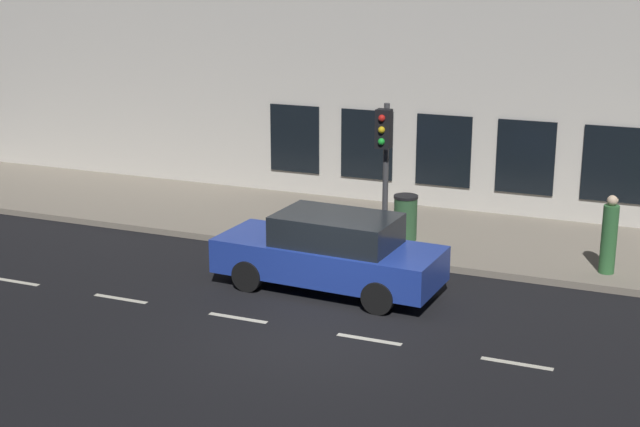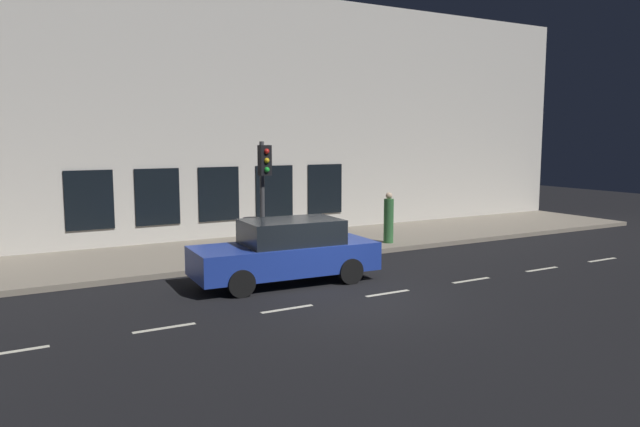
{
  "view_description": "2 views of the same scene",
  "coord_description": "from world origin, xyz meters",
  "views": [
    {
      "loc": [
        -14.16,
        -5.93,
        6.54
      ],
      "look_at": [
        2.17,
        0.84,
        1.55
      ],
      "focal_mm": 51.55,
      "sensor_mm": 36.0,
      "label": 1
    },
    {
      "loc": [
        -11.02,
        7.04,
        3.59
      ],
      "look_at": [
        2.8,
        -0.78,
        1.58
      ],
      "focal_mm": 33.6,
      "sensor_mm": 36.0,
      "label": 2
    }
  ],
  "objects": [
    {
      "name": "pedestrian_0",
      "position": [
        4.83,
        -4.52,
        0.93
      ],
      "size": [
        0.45,
        0.45,
        1.67
      ],
      "rotation": [
        0.0,
        0.0,
        3.82
      ],
      "color": "#336B38",
      "rests_on": "sidewalk"
    },
    {
      "name": "traffic_light",
      "position": [
        4.25,
        0.2,
        2.51
      ],
      "size": [
        0.47,
        0.32,
        3.34
      ],
      "color": "#424244",
      "rests_on": "sidewalk"
    },
    {
      "name": "parked_car_0",
      "position": [
        2.09,
        0.58,
        0.79
      ],
      "size": [
        2.0,
        4.65,
        1.58
      ],
      "rotation": [
        0.0,
        0.0,
        -0.05
      ],
      "color": "#1E389E",
      "rests_on": "ground"
    },
    {
      "name": "ground_plane",
      "position": [
        0.0,
        0.0,
        0.0
      ],
      "size": [
        60.0,
        60.0,
        0.0
      ],
      "primitive_type": "plane",
      "color": "black"
    },
    {
      "name": "trash_bin",
      "position": [
        5.46,
        0.06,
        0.68
      ],
      "size": [
        0.57,
        0.57,
        1.06
      ],
      "color": "#2D5633",
      "rests_on": "sidewalk"
    },
    {
      "name": "building_facade",
      "position": [
        8.8,
        -0.0,
        4.31
      ],
      "size": [
        0.65,
        32.0,
        8.63
      ],
      "color": "beige",
      "rests_on": "ground"
    },
    {
      "name": "sidewalk",
      "position": [
        6.25,
        0.0,
        0.07
      ],
      "size": [
        4.5,
        32.0,
        0.15
      ],
      "color": "gray",
      "rests_on": "ground"
    },
    {
      "name": "lane_centre_line",
      "position": [
        0.0,
        -1.0,
        0.0
      ],
      "size": [
        0.12,
        27.2,
        0.01
      ],
      "color": "beige",
      "rests_on": "ground"
    }
  ]
}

